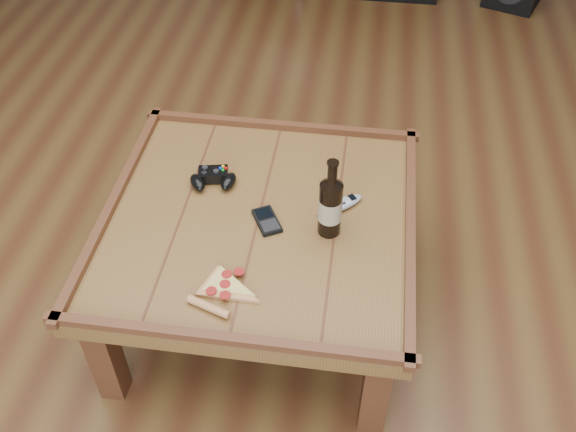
# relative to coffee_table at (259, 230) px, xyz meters

# --- Properties ---
(ground) EXTENTS (6.00, 6.00, 0.00)m
(ground) POSITION_rel_coffee_table_xyz_m (0.00, 0.00, -0.39)
(ground) COLOR #482714
(ground) RESTS_ON ground
(coffee_table) EXTENTS (1.03, 1.03, 0.48)m
(coffee_table) POSITION_rel_coffee_table_xyz_m (0.00, 0.00, 0.00)
(coffee_table) COLOR brown
(coffee_table) RESTS_ON ground
(beer_bottle) EXTENTS (0.07, 0.07, 0.28)m
(beer_bottle) POSITION_rel_coffee_table_xyz_m (0.23, -0.03, 0.17)
(beer_bottle) COLOR black
(beer_bottle) RESTS_ON coffee_table
(game_controller) EXTENTS (0.18, 0.13, 0.05)m
(game_controller) POSITION_rel_coffee_table_xyz_m (-0.18, 0.14, 0.08)
(game_controller) COLOR black
(game_controller) RESTS_ON coffee_table
(pizza_slice) EXTENTS (0.22, 0.27, 0.02)m
(pizza_slice) POSITION_rel_coffee_table_xyz_m (-0.05, -0.32, 0.07)
(pizza_slice) COLOR tan
(pizza_slice) RESTS_ON coffee_table
(smartphone) EXTENTS (0.12, 0.14, 0.02)m
(smartphone) POSITION_rel_coffee_table_xyz_m (0.03, -0.02, 0.07)
(smartphone) COLOR black
(smartphone) RESTS_ON coffee_table
(remote_control) EXTENTS (0.17, 0.15, 0.03)m
(remote_control) POSITION_rel_coffee_table_xyz_m (0.26, 0.08, 0.07)
(remote_control) COLOR #A2A6B0
(remote_control) RESTS_ON coffee_table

